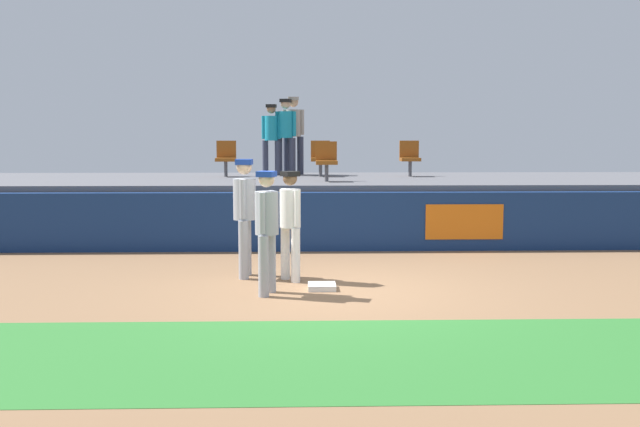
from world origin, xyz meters
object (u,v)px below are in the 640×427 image
(seat_back_left, at_px, (226,156))
(spectator_hooded, at_px, (293,130))
(seat_back_right, at_px, (410,156))
(player_fielder_home, at_px, (290,218))
(player_runner_visitor, at_px, (245,209))
(spectator_casual, at_px, (286,131))
(first_base, at_px, (322,287))
(spectator_capped, at_px, (271,134))
(seat_front_center, at_px, (326,159))
(player_coach_visitor, at_px, (267,224))
(seat_back_center, at_px, (320,156))

(seat_back_left, bearing_deg, spectator_hooded, 28.07)
(seat_back_right, relative_size, spectator_hooded, 0.44)
(player_fielder_home, height_order, player_runner_visitor, player_runner_visitor)
(seat_back_left, xyz_separation_m, spectator_casual, (1.39, 0.57, 0.59))
(first_base, distance_m, seat_back_left, 7.29)
(player_fielder_home, bearing_deg, spectator_casual, 149.49)
(seat_back_right, bearing_deg, first_base, -108.55)
(first_base, distance_m, player_runner_visitor, 1.84)
(seat_back_left, height_order, spectator_capped, spectator_capped)
(seat_front_center, relative_size, spectator_hooded, 0.44)
(spectator_capped, bearing_deg, spectator_hooded, -144.75)
(player_coach_visitor, relative_size, seat_back_left, 2.07)
(seat_back_right, bearing_deg, seat_back_center, -180.00)
(first_base, distance_m, seat_back_center, 7.00)
(player_coach_visitor, relative_size, spectator_capped, 1.02)
(spectator_casual, bearing_deg, seat_front_center, 122.40)
(first_base, height_order, seat_back_center, seat_back_center)
(spectator_casual, bearing_deg, seat_back_center, 156.97)
(seat_front_center, height_order, spectator_capped, spectator_capped)
(player_coach_visitor, xyz_separation_m, seat_front_center, (1.02, 5.31, 0.71))
(first_base, bearing_deg, player_runner_visitor, 141.00)
(seat_back_center, height_order, spectator_capped, spectator_capped)
(seat_front_center, relative_size, spectator_capped, 0.49)
(player_fielder_home, relative_size, spectator_capped, 0.99)
(player_fielder_home, xyz_separation_m, player_coach_visitor, (-0.31, -0.97, 0.03))
(seat_back_right, distance_m, spectator_capped, 3.37)
(player_fielder_home, height_order, player_coach_visitor, player_coach_visitor)
(first_base, xyz_separation_m, spectator_capped, (-1.00, 7.36, 2.20))
(seat_back_left, xyz_separation_m, spectator_hooded, (1.58, 0.84, 0.63))
(player_runner_visitor, bearing_deg, seat_back_right, 152.97)
(seat_front_center, bearing_deg, first_base, -92.82)
(player_coach_visitor, height_order, seat_front_center, seat_front_center)
(player_fielder_home, distance_m, spectator_capped, 6.85)
(player_runner_visitor, distance_m, player_coach_visitor, 1.34)
(seat_back_center, height_order, spectator_casual, spectator_casual)
(player_runner_visitor, xyz_separation_m, seat_back_center, (1.35, 5.84, 0.64))
(player_coach_visitor, bearing_deg, spectator_hooded, -165.47)
(first_base, xyz_separation_m, spectator_hooded, (-0.47, 7.63, 2.31))
(seat_front_center, distance_m, spectator_capped, 2.73)
(seat_back_left, height_order, spectator_hooded, spectator_hooded)
(spectator_hooded, xyz_separation_m, spectator_casual, (-0.18, -0.27, -0.03))
(seat_back_left, bearing_deg, spectator_capped, 28.59)
(player_fielder_home, distance_m, seat_back_left, 6.38)
(seat_back_right, distance_m, spectator_hooded, 2.94)
(player_fielder_home, distance_m, spectator_hooded, 7.11)
(seat_front_center, bearing_deg, spectator_casual, 110.83)
(player_runner_visitor, xyz_separation_m, seat_front_center, (1.43, 4.04, 0.64))
(first_base, bearing_deg, seat_front_center, 87.18)
(seat_back_right, bearing_deg, seat_front_center, -138.48)
(player_coach_visitor, height_order, seat_back_center, seat_back_center)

